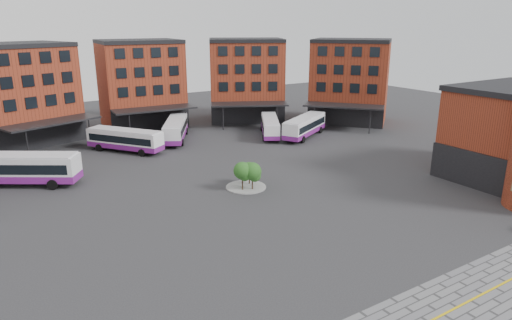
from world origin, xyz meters
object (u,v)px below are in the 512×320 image
bus_f (305,126)px  tree_island (248,173)px  bus_d (176,129)px  bus_c (125,140)px  bus_b (20,169)px  bus_e (270,126)px

bus_f → tree_island: bearing=-81.5°
bus_d → bus_c: bearing=-136.2°
bus_f → bus_b: bearing=-118.1°
bus_c → bus_e: (22.23, -3.21, -0.11)m
bus_c → bus_d: bus_d is taller
bus_b → bus_e: 36.40m
bus_f → bus_e: bearing=-158.6°
bus_d → bus_e: size_ratio=1.10×
tree_island → bus_b: size_ratio=0.36×
tree_island → bus_d: bus_d is taller
bus_c → tree_island: bearing=-108.8°
bus_d → bus_e: (13.70, -5.48, -0.15)m
tree_island → bus_b: bus_b is taller
tree_island → bus_f: 24.88m
bus_e → bus_f: bus_f is taller
bus_c → bus_f: size_ratio=0.94×
bus_b → bus_c: (13.92, 7.51, -0.23)m
bus_b → bus_f: 40.39m
bus_c → bus_e: size_ratio=1.03×
tree_island → bus_d: 24.24m
bus_b → bus_d: size_ratio=1.09×
bus_c → bus_e: 22.46m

